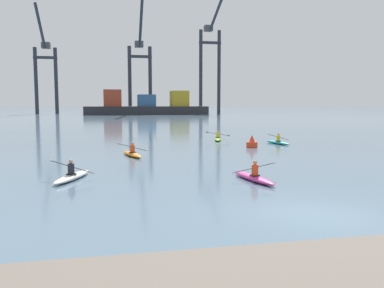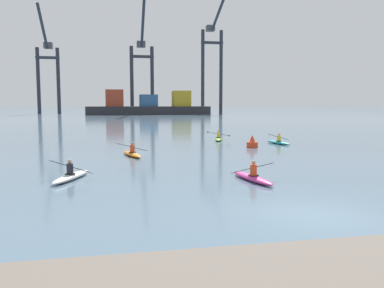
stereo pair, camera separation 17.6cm
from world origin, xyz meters
The scene contains 11 objects.
ground_plane centered at (0.00, 0.00, 0.00)m, with size 800.00×800.00×0.00m, color slate.
container_barge centered at (5.15, 114.83, 2.55)m, with size 38.43×8.96×7.77m.
gantry_crane_west centered at (-27.01, 129.39, 15.87)m, with size 7.63×19.66×33.09m.
gantry_crane_west_mid centered at (3.91, 122.70, 16.33)m, with size 8.02×18.24×36.16m.
gantry_crane_east_mid centered at (28.81, 125.74, 19.18)m, with size 7.86×18.89×36.58m.
channel_buoy centered at (4.79, 18.77, 0.36)m, with size 0.90×0.90×1.00m.
kayak_white centered at (-8.13, 7.65, 0.17)m, with size 2.10×3.39×0.95m.
kayak_orange centered at (-4.94, 15.35, 0.17)m, with size 2.16×3.44×0.98m.
kayak_magenta centered at (0.02, 5.67, 0.17)m, with size 2.25×3.45×0.95m.
kayak_lime centered at (3.75, 25.24, 0.17)m, with size 2.20×3.44×0.95m.
kayak_teal centered at (7.94, 20.83, 0.17)m, with size 2.20×3.45×0.96m.
Camera 1 is at (-6.37, -11.12, 3.51)m, focal length 36.94 mm.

